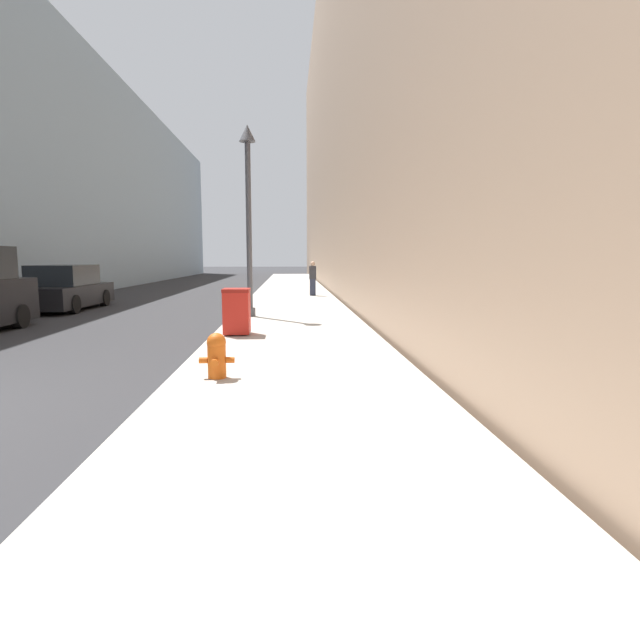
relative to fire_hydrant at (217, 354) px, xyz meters
name	(u,v)px	position (x,y,z in m)	size (l,w,h in m)	color
sidewalk_right	(293,296)	(1.17, 16.20, -0.42)	(3.74, 60.00, 0.16)	#ADA89E
building_left_glass	(11,179)	(-15.40, 24.20, 6.02)	(12.00, 60.00, 13.03)	#849EB2
building_right_stone	(421,115)	(9.14, 24.20, 10.01)	(12.00, 60.00, 21.01)	#9E7F66
fire_hydrant	(217,354)	(0.00, 0.00, 0.00)	(0.50, 0.39, 0.65)	#D15614
trash_bin	(237,311)	(-0.14, 4.11, 0.19)	(0.59, 0.64, 1.04)	red
lamppost	(248,199)	(-0.12, 7.64, 3.04)	(0.47, 0.47, 5.46)	#4C4C51
parked_sedan_near	(65,290)	(-7.07, 11.38, 0.24)	(1.99, 4.62, 1.61)	black
pedestrian_on_sidewalk	(313,278)	(2.09, 15.63, 0.44)	(0.31, 0.20, 1.55)	#2D3347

